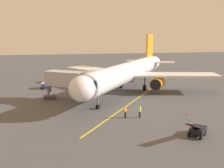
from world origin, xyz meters
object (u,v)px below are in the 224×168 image
ground_crew_wing_walker (140,111)px  safety_cone_nose_left (188,113)px  jet_bridge (76,80)px  safety_cone_nose_right (57,111)px  baggage_cart_portside (45,85)px  airplane (129,72)px  ground_crew_marshaller (125,112)px  belt_loader_starboard_side (197,130)px

ground_crew_wing_walker → safety_cone_nose_left: size_ratio=3.11×
jet_bridge → safety_cone_nose_right: bearing=61.5°
safety_cone_nose_left → baggage_cart_portside: bearing=-48.6°
airplane → ground_crew_marshaller: (4.99, 16.40, -3.12)m
airplane → safety_cone_nose_right: airplane is taller
ground_crew_wing_walker → safety_cone_nose_right: size_ratio=3.11×
baggage_cart_portside → belt_loader_starboard_side: 36.09m
ground_crew_marshaller → ground_crew_wing_walker: same height
ground_crew_marshaller → safety_cone_nose_right: 10.20m
ground_crew_marshaller → belt_loader_starboard_side: bearing=128.0°
ground_crew_marshaller → safety_cone_nose_right: (9.19, -4.38, -0.61)m
jet_bridge → belt_loader_starboard_side: bearing=123.6°
airplane → belt_loader_starboard_side: bearing=93.1°
jet_bridge → safety_cone_nose_right: 7.64m
belt_loader_starboard_side → safety_cone_nose_left: belt_loader_starboard_side is taller
jet_bridge → baggage_cart_portside: size_ratio=3.72×
jet_bridge → belt_loader_starboard_side: 22.33m
jet_bridge → ground_crew_marshaller: bearing=119.9°
ground_crew_wing_walker → safety_cone_nose_right: 12.14m
ground_crew_wing_walker → safety_cone_nose_left: bearing=178.8°
jet_bridge → baggage_cart_portside: bearing=-66.2°
ground_crew_marshaller → safety_cone_nose_right: ground_crew_marshaller is taller
ground_crew_marshaller → baggage_cart_portside: size_ratio=0.61×
airplane → safety_cone_nose_right: 18.96m
airplane → safety_cone_nose_left: size_ratio=63.62×
ground_crew_marshaller → ground_crew_wing_walker: 2.01m
ground_crew_marshaller → baggage_cart_portside: bearing=-63.4°
baggage_cart_portside → safety_cone_nose_right: size_ratio=5.08×
ground_crew_wing_walker → belt_loader_starboard_side: belt_loader_starboard_side is taller
airplane → safety_cone_nose_left: bearing=104.2°
baggage_cart_portside → airplane: bearing=157.6°
safety_cone_nose_right → ground_crew_wing_walker: bearing=157.1°
baggage_cart_portside → jet_bridge: bearing=113.8°
airplane → jet_bridge: size_ratio=3.37×
baggage_cart_portside → safety_cone_nose_right: bearing=97.3°
airplane → jet_bridge: airplane is taller
jet_bridge → safety_cone_nose_left: jet_bridge is taller
airplane → baggage_cart_portside: airplane is taller
safety_cone_nose_left → ground_crew_marshaller: bearing=-3.0°
jet_bridge → airplane: bearing=-151.0°
airplane → ground_crew_wing_walker: bearing=79.8°
jet_bridge → ground_crew_wing_walker: (-7.93, 10.69, -2.88)m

